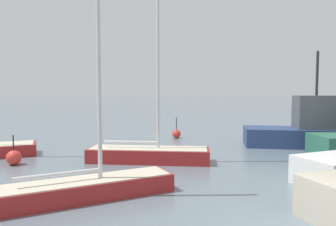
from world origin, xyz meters
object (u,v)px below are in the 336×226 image
Objects in this scene: sailboat_1 at (87,184)px; channel_buoy_2 at (14,158)px; fishing_boat_1 at (311,130)px; sailboat_0 at (149,151)px; channel_buoy_0 at (176,134)px.

sailboat_1 is 7.29m from channel_buoy_2.
fishing_boat_1 is at bearing 7.86° from channel_buoy_2.
sailboat_1 is at bearing -131.49° from fishing_boat_1.
sailboat_0 reaches higher than sailboat_1.
sailboat_0 is at bearing 45.19° from sailboat_1.
sailboat_1 is at bearing -112.98° from channel_buoy_0.
sailboat_1 is (-2.76, -5.45, -0.10)m from sailboat_0.
sailboat_0 is 7.45× the size of channel_buoy_0.
fishing_boat_1 is 10.26m from channel_buoy_0.
channel_buoy_2 is at bearing -168.54° from sailboat_0.
sailboat_0 is 6.11m from sailboat_1.
sailboat_0 reaches higher than channel_buoy_2.
sailboat_0 is 8.30× the size of channel_buoy_2.
sailboat_1 reaches higher than channel_buoy_0.
sailboat_0 is 1.41× the size of fishing_boat_1.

